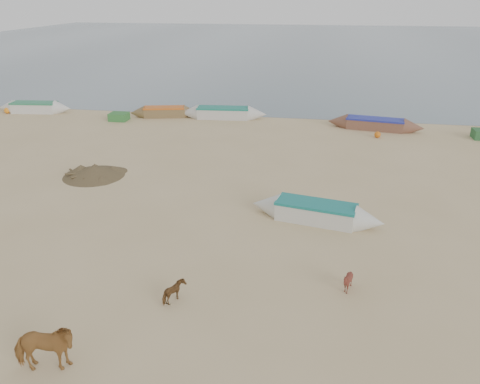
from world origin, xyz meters
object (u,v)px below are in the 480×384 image
object	(u,v)px
calf_right	(175,293)
cow_adult	(44,349)
calf_front	(348,281)
near_canoe	(316,212)

from	to	relation	value
calf_right	cow_adult	bearing A→B (deg)	147.33
calf_front	cow_adult	bearing A→B (deg)	-88.36
cow_adult	near_canoe	bearing A→B (deg)	-46.93
calf_front	near_canoe	world-z (taller)	near_canoe
calf_front	calf_right	distance (m)	5.82
calf_front	calf_right	size ratio (longest dim) A/B	1.07
calf_right	near_canoe	bearing A→B (deg)	-30.35
calf_right	near_canoe	size ratio (longest dim) A/B	0.13
calf_right	near_canoe	world-z (taller)	near_canoe
cow_adult	calf_right	xyz separation A→B (m)	(2.49, 3.50, -0.36)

